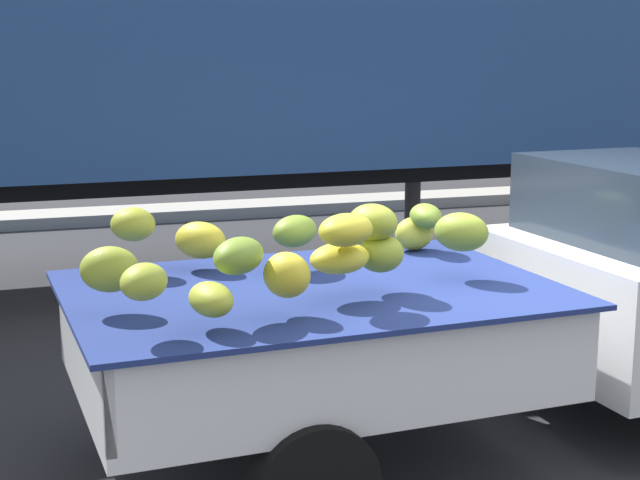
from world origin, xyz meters
TOP-DOWN VIEW (x-y plane):
  - ground at (0.00, 0.00)m, footprint 220.00×220.00m
  - curb_strip at (0.00, 8.88)m, footprint 80.00×0.80m
  - pickup_truck at (0.68, 0.34)m, footprint 4.90×2.13m
  - semi_trailer at (-1.82, 5.04)m, footprint 12.07×2.95m

SIDE VIEW (x-z plane):
  - ground at x=0.00m, z-range 0.00..0.00m
  - curb_strip at x=0.00m, z-range 0.00..0.16m
  - pickup_truck at x=0.68m, z-range 0.04..1.74m
  - semi_trailer at x=-1.82m, z-range 0.57..4.52m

